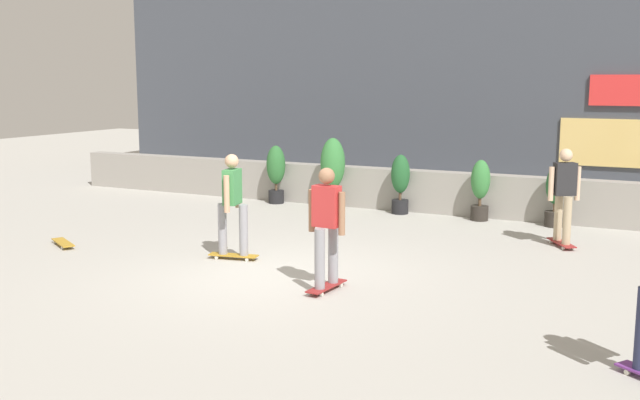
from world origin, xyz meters
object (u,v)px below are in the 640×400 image
potted_plant_3 (480,188)px  skateboard_near_camera (63,243)px  potted_plant_0 (276,171)px  skater_mid_plaza (327,223)px  potted_plant_2 (400,181)px  potted_plant_4 (555,195)px  skater_far_left (564,193)px  skater_foreground (232,201)px  potted_plant_1 (333,167)px

potted_plant_3 → skateboard_near_camera: 8.09m
potted_plant_0 → skater_mid_plaza: (4.18, -5.97, 0.19)m
potted_plant_2 → potted_plant_4: potted_plant_2 is taller
skateboard_near_camera → skater_far_left: bearing=26.1°
potted_plant_0 → skater_foreground: skater_foreground is taller
potted_plant_0 → potted_plant_3: 4.77m
potted_plant_4 → skater_foreground: 6.54m
potted_plant_2 → skateboard_near_camera: 6.94m
potted_plant_1 → skater_mid_plaza: skater_mid_plaza is taller
potted_plant_1 → skater_far_left: size_ratio=0.92×
potted_plant_0 → potted_plant_3: potted_plant_0 is taller
potted_plant_2 → skater_mid_plaza: bearing=-79.3°
potted_plant_4 → skater_far_left: skater_far_left is taller
potted_plant_0 → potted_plant_4: potted_plant_0 is taller
skater_foreground → potted_plant_4: bearing=50.2°
skater_foreground → skateboard_near_camera: bearing=-170.8°
potted_plant_0 → potted_plant_3: (4.77, 0.00, -0.08)m
potted_plant_2 → skater_mid_plaza: (1.13, -5.97, 0.24)m
potted_plant_1 → potted_plant_4: size_ratio=1.31×
skater_foreground → skateboard_near_camera: 3.32m
potted_plant_0 → skater_foreground: bearing=-67.7°
potted_plant_1 → potted_plant_0: bearing=180.0°
potted_plant_4 → skater_far_left: 1.80m
potted_plant_1 → potted_plant_2: 1.61m
skateboard_near_camera → potted_plant_4: bearing=37.0°
potted_plant_4 → potted_plant_3: bearing=180.0°
potted_plant_1 → skateboard_near_camera: potted_plant_1 is taller
skater_foreground → skateboard_near_camera: size_ratio=2.14×
potted_plant_1 → potted_plant_3: size_ratio=1.26×
potted_plant_3 → potted_plant_4: bearing=-0.0°
potted_plant_0 → potted_plant_3: size_ratio=1.08×
skater_mid_plaza → skateboard_near_camera: (-5.28, 0.44, -0.88)m
potted_plant_1 → potted_plant_4: bearing=0.0°
potted_plant_1 → skateboard_near_camera: size_ratio=1.98×
skater_mid_plaza → skater_foreground: 2.33m
skater_mid_plaza → skateboard_near_camera: bearing=175.2°
potted_plant_2 → skater_far_left: 4.00m
potted_plant_3 → skater_far_left: 2.56m
potted_plant_3 → skater_far_left: bearing=-42.7°
potted_plant_0 → potted_plant_2: size_ratio=1.06×
skater_mid_plaza → skateboard_near_camera: skater_mid_plaza is taller
potted_plant_1 → skater_foreground: size_ratio=0.92×
skater_far_left → skateboard_near_camera: (-7.75, -3.79, -0.88)m
potted_plant_1 → skater_mid_plaza: size_ratio=0.92×
skater_far_left → potted_plant_3: bearing=137.3°
skater_mid_plaza → skater_foreground: same height
potted_plant_0 → skater_far_left: bearing=-14.6°
potted_plant_0 → skater_foreground: 5.42m
potted_plant_3 → skateboard_near_camera: potted_plant_3 is taller
potted_plant_1 → potted_plant_2: potted_plant_1 is taller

